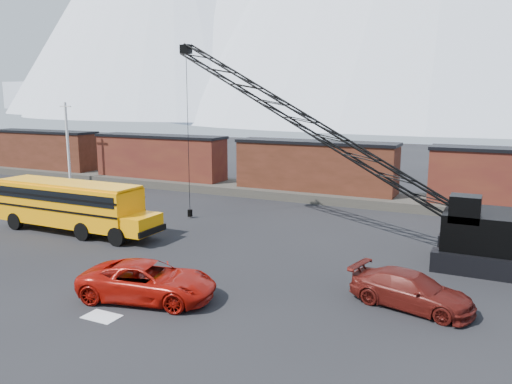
# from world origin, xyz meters

# --- Properties ---
(ground) EXTENTS (160.00, 160.00, 0.00)m
(ground) POSITION_xyz_m (0.00, 0.00, 0.00)
(ground) COLOR black
(ground) RESTS_ON ground
(gravel_berm) EXTENTS (120.00, 5.00, 0.70)m
(gravel_berm) POSITION_xyz_m (0.00, 22.00, 0.35)
(gravel_berm) COLOR #46423A
(gravel_berm) RESTS_ON ground
(boxcar_west_far) EXTENTS (13.70, 3.10, 4.17)m
(boxcar_west_far) POSITION_xyz_m (-32.00, 22.00, 2.76)
(boxcar_west_far) COLOR #542417
(boxcar_west_far) RESTS_ON gravel_berm
(boxcar_west_near) EXTENTS (13.70, 3.10, 4.17)m
(boxcar_west_near) POSITION_xyz_m (-16.00, 22.00, 2.76)
(boxcar_west_near) COLOR #471714
(boxcar_west_near) RESTS_ON gravel_berm
(boxcar_mid) EXTENTS (13.70, 3.10, 4.17)m
(boxcar_mid) POSITION_xyz_m (0.00, 22.00, 2.76)
(boxcar_mid) COLOR #542417
(boxcar_mid) RESTS_ON gravel_berm
(utility_pole) EXTENTS (1.40, 0.24, 8.00)m
(utility_pole) POSITION_xyz_m (-24.00, 18.00, 4.15)
(utility_pole) COLOR silver
(utility_pole) RESTS_ON ground
(snow_patch) EXTENTS (1.40, 0.90, 0.02)m
(snow_patch) POSITION_xyz_m (0.50, -4.00, 0.01)
(snow_patch) COLOR silver
(snow_patch) RESTS_ON ground
(school_bus) EXTENTS (11.65, 2.65, 3.19)m
(school_bus) POSITION_xyz_m (-9.91, 4.80, 1.79)
(school_bus) COLOR #FF9D05
(school_bus) RESTS_ON ground
(red_pickup) EXTENTS (6.16, 3.83, 1.59)m
(red_pickup) POSITION_xyz_m (1.04, -1.78, 0.79)
(red_pickup) COLOR #A31007
(red_pickup) RESTS_ON ground
(maroon_suv) EXTENTS (5.27, 3.04, 1.44)m
(maroon_suv) POSITION_xyz_m (11.07, 2.18, 0.72)
(maroon_suv) COLOR #52130E
(maroon_suv) RESTS_ON ground
(crawler_crane) EXTENTS (22.72, 4.85, 12.06)m
(crawler_crane) POSITION_xyz_m (4.05, 10.18, 6.62)
(crawler_crane) COLOR black
(crawler_crane) RESTS_ON ground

